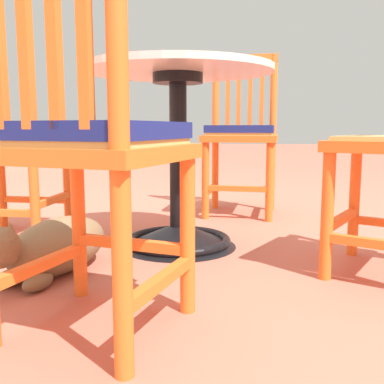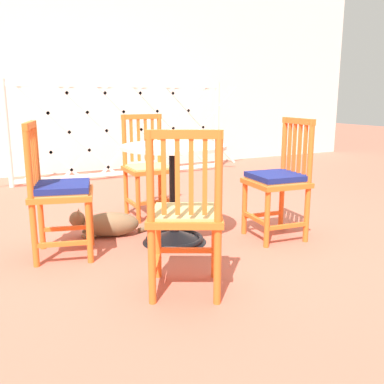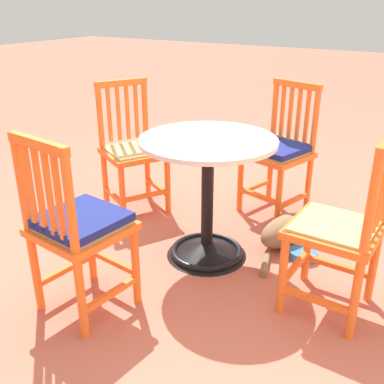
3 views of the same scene
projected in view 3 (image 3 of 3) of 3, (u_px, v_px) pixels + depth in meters
name	position (u px, v px, depth m)	size (l,w,h in m)	color
ground_plane	(172.00, 254.00, 2.74)	(24.00, 24.00, 0.00)	#BC604C
cafe_table	(207.00, 212.00, 2.62)	(0.76, 0.76, 0.73)	black
orange_chair_at_corner	(78.00, 228.00, 2.10)	(0.44, 0.44, 0.91)	orange
orange_chair_facing_out	(341.00, 231.00, 2.10)	(0.41, 0.41, 0.91)	orange
orange_chair_near_fence	(279.00, 152.00, 3.13)	(0.49, 0.49, 0.91)	orange
orange_chair_by_planter	(133.00, 152.00, 3.18)	(0.54, 0.54, 0.91)	orange
tabby_cat	(291.00, 228.00, 2.84)	(0.74, 0.33, 0.23)	brown
pet_water_bowl	(303.00, 254.00, 2.69)	(0.17, 0.17, 0.05)	teal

